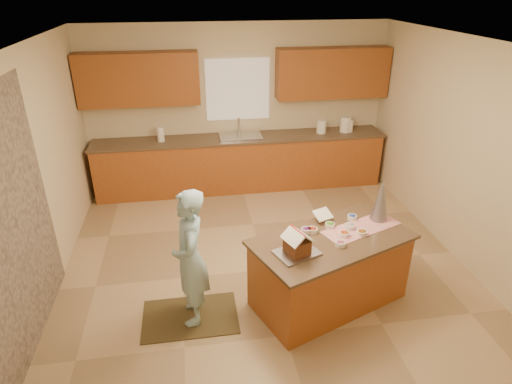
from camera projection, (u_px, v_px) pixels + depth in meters
floor at (266, 270)px, 5.45m from camera, size 5.50×5.50×0.00m
ceiling at (269, 45)px, 4.26m from camera, size 5.50×5.50×0.00m
wall_back at (238, 107)px, 7.29m from camera, size 5.50×5.50×0.00m
wall_front at (358, 365)px, 2.42m from camera, size 5.50×5.50×0.00m
wall_left at (31, 186)px, 4.50m from camera, size 5.50×5.50×0.00m
wall_right at (472, 158)px, 5.21m from camera, size 5.50×5.50×0.00m
stone_accent at (9, 235)px, 3.83m from camera, size 0.00×2.50×2.50m
window_curtain at (238, 90)px, 7.13m from camera, size 1.05×0.03×1.00m
back_counter_base at (241, 164)px, 7.42m from camera, size 4.80×0.60×0.88m
back_counter_top at (241, 138)px, 7.22m from camera, size 4.85×0.63×0.04m
upper_cabinet_left at (139, 79)px, 6.67m from camera, size 1.85×0.35×0.80m
upper_cabinet_right at (332, 73)px, 7.11m from camera, size 1.85×0.35×0.80m
sink at (241, 139)px, 7.23m from camera, size 0.70×0.45×0.12m
faucet at (239, 126)px, 7.31m from camera, size 0.03×0.03×0.28m
island_base at (329, 271)px, 4.76m from camera, size 1.81×1.35×0.79m
island_top at (332, 239)px, 4.58m from camera, size 1.90×1.44×0.04m
table_runner at (361, 228)px, 4.75m from camera, size 0.96×0.63×0.01m
baking_tray at (297, 253)px, 4.30m from camera, size 0.50×0.44×0.02m
cookbook at (323, 214)px, 4.86m from camera, size 0.24×0.22×0.08m
tinsel_tree at (381, 200)px, 4.82m from camera, size 0.26×0.26×0.50m
rug at (190, 317)px, 4.68m from camera, size 1.02×0.66×0.01m
boy at (190, 258)px, 4.36m from camera, size 0.36×0.55×1.50m
canister_a at (321, 127)px, 7.36m from camera, size 0.16×0.16×0.22m
canister_b at (345, 124)px, 7.41m from camera, size 0.18×0.18×0.26m
canister_c at (349, 126)px, 7.44m from camera, size 0.14×0.14×0.20m
paper_towel at (161, 134)px, 6.98m from camera, size 0.11×0.11×0.24m
gingerbread_house at (297, 244)px, 4.26m from camera, size 0.32×0.33×0.25m
candy_bowls at (337, 230)px, 4.67m from camera, size 0.70×0.61×0.05m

